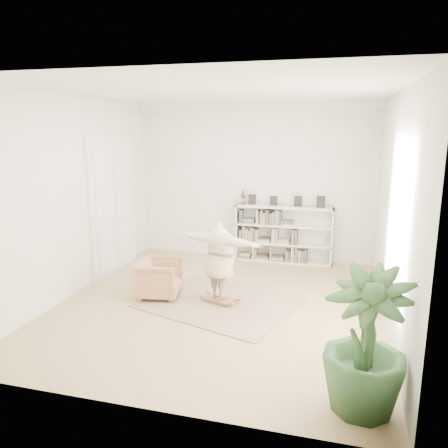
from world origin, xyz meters
name	(u,v)px	position (x,y,z in m)	size (l,w,h in m)	color
floor	(219,305)	(0.00, 0.00, 0.00)	(6.00, 6.00, 0.00)	tan
room_shell	(254,106)	(0.00, 2.94, 3.51)	(6.00, 6.00, 6.00)	silver
doors	(113,206)	(-2.70, 1.30, 1.40)	(0.09, 1.78, 2.92)	white
bookshelf	(283,235)	(0.74, 2.82, 0.64)	(2.20, 0.35, 1.64)	silver
armchair	(159,278)	(-1.15, 0.09, 0.35)	(0.74, 0.76, 0.69)	tan
rug	(220,302)	(0.00, 0.08, 0.01)	(2.50, 2.00, 0.02)	tan
rocker_board	(220,299)	(0.00, 0.08, 0.07)	(0.57, 0.44, 0.11)	brown
person	(220,259)	(0.00, 0.08, 0.82)	(1.70, 0.46, 1.39)	beige
houseplant	(365,342)	(2.29, -2.39, 0.81)	(0.91, 0.91, 1.62)	#2E5229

